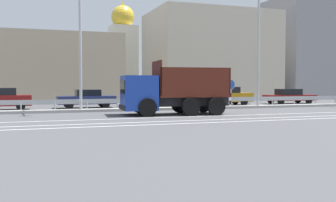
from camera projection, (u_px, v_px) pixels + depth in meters
ground_plane at (178, 112)px, 25.34m from camera, size 320.00×320.00×0.00m
lane_strip_0 at (186, 117)px, 21.87m from camera, size 57.98×0.16×0.01m
lane_strip_1 at (202, 120)px, 19.92m from camera, size 57.98×0.16×0.01m
lane_strip_2 at (212, 122)px, 18.75m from camera, size 57.98×0.16×0.01m
median_island at (166, 109)px, 27.52m from camera, size 31.89×1.10×0.18m
median_guardrail at (160, 101)px, 28.68m from camera, size 57.98×0.09×0.78m
dump_truck at (162, 95)px, 23.33m from camera, size 6.56×3.25×3.19m
median_road_sign at (230, 93)px, 29.14m from camera, size 0.76×0.16×2.15m
street_lamp_1 at (81, 36)px, 25.07m from camera, size 0.71×2.62×8.70m
street_lamp_2 at (259, 34)px, 29.40m from camera, size 0.70×2.04×10.20m
parked_car_2 at (3, 99)px, 27.33m from camera, size 3.85×2.06×1.55m
parked_car_3 at (87, 99)px, 29.75m from camera, size 4.30×1.85×1.39m
parked_car_4 at (151, 98)px, 30.95m from camera, size 4.91×2.20×1.33m
parked_car_5 at (225, 96)px, 33.28m from camera, size 4.64×1.80×1.56m
parked_car_6 at (289, 96)px, 35.66m from camera, size 4.75×1.91×1.35m
background_building_0 at (18, 68)px, 39.50m from camera, size 20.24×8.53×6.83m
background_building_1 at (210, 56)px, 49.58m from camera, size 15.00×10.39×10.66m
church_tower at (123, 52)px, 54.97m from camera, size 3.60×3.60×13.58m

